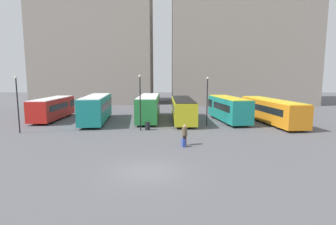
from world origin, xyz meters
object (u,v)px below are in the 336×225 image
bus_0 (53,108)px  bus_5 (270,110)px  suitcase (183,143)px  trash_bin (147,126)px  lamp_post_2 (17,100)px  bus_2 (149,107)px  bus_4 (228,108)px  lamp_post_0 (140,98)px  traveler (184,133)px  lamp_post_1 (207,97)px  bus_3 (182,109)px  bus_1 (96,108)px

bus_0 → bus_5: bus_5 is taller
suitcase → trash_bin: size_ratio=1.14×
lamp_post_2 → trash_bin: lamp_post_2 is taller
bus_2 → bus_4: (10.21, -1.32, -0.06)m
bus_4 → lamp_post_0: 12.16m
traveler → suitcase: bearing=151.1°
suitcase → bus_0: bearing=35.1°
traveler → trash_bin: size_ratio=2.05×
bus_5 → trash_bin: (-14.86, -4.47, -1.15)m
traveler → lamp_post_2: bearing=58.7°
bus_0 → lamp_post_2: size_ratio=1.67×
bus_2 → suitcase: 14.22m
bus_2 → lamp_post_1: size_ratio=1.95×
bus_2 → bus_3: 4.55m
traveler → lamp_post_1: lamp_post_1 is taller
lamp_post_0 → suitcase: bearing=-57.7°
bus_0 → traveler: 21.27m
bus_3 → bus_5: (10.77, -1.28, 0.00)m
bus_2 → lamp_post_1: (6.99, -4.66, 1.58)m
bus_5 → suitcase: bearing=128.7°
traveler → lamp_post_2: (-16.38, 4.72, 2.32)m
bus_0 → suitcase: size_ratio=9.86×
bus_0 → bus_2: bus_2 is taller
bus_1 → lamp_post_0: lamp_post_0 is taller
traveler → trash_bin: 7.31m
bus_1 → bus_4: bearing=-94.8°
suitcase → trash_bin: bearing=11.5°
lamp_post_1 → trash_bin: (-6.66, -2.13, -2.89)m
bus_5 → lamp_post_2: lamp_post_2 is taller
bus_2 → bus_4: bus_2 is taller
lamp_post_0 → lamp_post_1: lamp_post_0 is taller
suitcase → bus_3: bearing=-18.1°
bus_2 → trash_bin: size_ratio=12.95×
bus_2 → bus_5: size_ratio=0.88×
traveler → bus_5: bearing=-61.5°
lamp_post_2 → bus_5: bearing=12.4°
bus_1 → suitcase: bearing=-145.4°
bus_2 → suitcase: bus_2 is taller
bus_0 → bus_2: size_ratio=0.86×
bus_5 → suitcase: 16.12m
bus_5 → lamp_post_0: size_ratio=2.14×
bus_3 → lamp_post_0: size_ratio=1.94×
bus_2 → lamp_post_0: lamp_post_0 is taller
bus_4 → lamp_post_0: bearing=110.8°
bus_1 → bus_4: (16.68, 0.35, -0.12)m
bus_5 → lamp_post_2: 28.39m
traveler → lamp_post_1: size_ratio=0.31×
lamp_post_0 → lamp_post_1: size_ratio=1.04×
bus_3 → traveler: bus_3 is taller
traveler → bus_4: bearing=-43.3°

